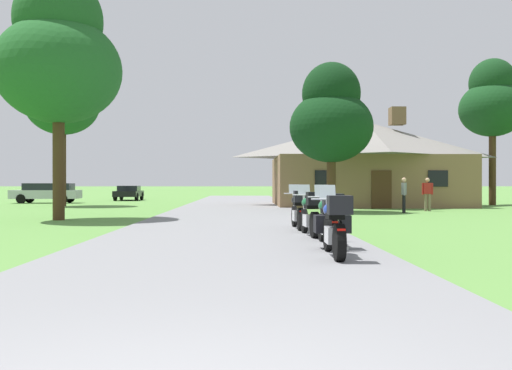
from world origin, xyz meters
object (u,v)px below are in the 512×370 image
Objects in this scene: motorcycle_green_third_in_row at (310,214)px; motorcycle_black_farthest_in_row at (298,210)px; motorcycle_green_second_in_row at (329,220)px; tree_right_of_lodge at (492,102)px; tree_by_lodge_front at (331,117)px; bystander_gray_shirt_beside_signpost at (404,193)px; tree_left_far at (62,95)px; tree_left_near at (59,56)px; parked_silver_suv_far_left at (47,192)px; bystander_red_shirt_near_lodge at (427,193)px; motorcycle_blue_nearest_to_camera at (334,226)px; parked_black_sedan_far_left at (129,193)px.

motorcycle_black_farthest_in_row is (-0.10, 2.14, 0.00)m from motorcycle_green_third_in_row.
tree_right_of_lodge reaches higher than motorcycle_green_second_in_row.
tree_by_lodge_front is at bearing 74.00° from motorcycle_black_farthest_in_row.
bystander_gray_shirt_beside_signpost is 21.17m from tree_left_far.
motorcycle_black_farthest_in_row is (-0.22, 4.44, 0.01)m from motorcycle_green_second_in_row.
tree_right_of_lodge is at bearing 51.18° from motorcycle_black_farthest_in_row.
bystander_gray_shirt_beside_signpost is at bearing 18.53° from tree_left_near.
bystander_gray_shirt_beside_signpost reaches higher than parked_silver_suv_far_left.
motorcycle_black_farthest_in_row is at bearing 160.56° from bystander_gray_shirt_beside_signpost.
tree_right_of_lodge reaches higher than motorcycle_green_third_in_row.
motorcycle_green_third_in_row is at bearing -89.49° from motorcycle_black_farthest_in_row.
motorcycle_black_farthest_in_row is at bearing 92.16° from motorcycle_green_second_in_row.
bystander_red_shirt_near_lodge is 0.17× the size of tree_left_far.
bystander_gray_shirt_beside_signpost is at bearing 70.66° from motorcycle_blue_nearest_to_camera.
tree_by_lodge_front is at bearing -127.24° from parked_silver_suv_far_left.
tree_left_far is at bearing 107.25° from tree_left_near.
motorcycle_blue_nearest_to_camera is at bearing -154.34° from parked_silver_suv_far_left.
tree_by_lodge_front reaches higher than motorcycle_blue_nearest_to_camera.
motorcycle_green_third_in_row is at bearing -39.74° from tree_left_near.
motorcycle_blue_nearest_to_camera is 4.05m from motorcycle_green_third_in_row.
bystander_red_shirt_near_lodge is 0.39× the size of parked_black_sedan_far_left.
tree_left_near is at bearing 147.20° from motorcycle_black_farthest_in_row.
tree_left_near reaches higher than tree_by_lodge_front.
bystander_red_shirt_near_lodge and bystander_gray_shirt_beside_signpost have the same top height.
tree_left_near is at bearing -148.23° from tree_right_of_lodge.
bystander_red_shirt_near_lodge is 22.10m from tree_left_far.
tree_by_lodge_front is (15.30, -7.45, -2.18)m from tree_left_far.
bystander_gray_shirt_beside_signpost is 0.39× the size of parked_black_sedan_far_left.
motorcycle_green_second_in_row is 0.45× the size of parked_silver_suv_far_left.
tree_left_far is at bearing -99.31° from parked_black_sedan_far_left.
motorcycle_green_third_in_row is 26.41m from tree_right_of_lodge.
motorcycle_green_third_in_row is 33.99m from parked_black_sedan_far_left.
motorcycle_blue_nearest_to_camera and motorcycle_green_third_in_row have the same top height.
bystander_red_shirt_near_lodge is at bearing 9.54° from tree_by_lodge_front.
motorcycle_green_second_in_row is 0.22× the size of tree_right_of_lodge.
tree_right_of_lodge is at bearing 61.46° from motorcycle_blue_nearest_to_camera.
tree_left_far is (-18.61, 8.24, 5.83)m from bystander_gray_shirt_beside_signpost.
motorcycle_green_third_in_row is at bearing 90.06° from motorcycle_blue_nearest_to_camera.
tree_left_near reaches higher than parked_silver_suv_far_left.
motorcycle_green_third_in_row is at bearing 69.06° from bystander_red_shirt_near_lodge.
tree_by_lodge_front is 0.78× the size of tree_left_near.
bystander_gray_shirt_beside_signpost is at bearing 67.63° from motorcycle_green_second_in_row.
motorcycle_green_third_in_row is (0.05, 4.05, 0.00)m from motorcycle_blue_nearest_to_camera.
motorcycle_green_second_in_row is 1.00× the size of motorcycle_black_farthest_in_row.
tree_left_far is at bearing 118.15° from motorcycle_green_third_in_row.
bystander_gray_shirt_beside_signpost is at bearing 60.20° from motorcycle_green_third_in_row.
tree_right_of_lodge reaches higher than bystander_red_shirt_near_lodge.
tree_left_near is (-16.19, -6.50, 5.28)m from bystander_red_shirt_near_lodge.
bystander_red_shirt_near_lodge is at bearing -119.39° from parked_silver_suv_far_left.
bystander_gray_shirt_beside_signpost is (5.96, 9.96, 0.31)m from motorcycle_black_farthest_in_row.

